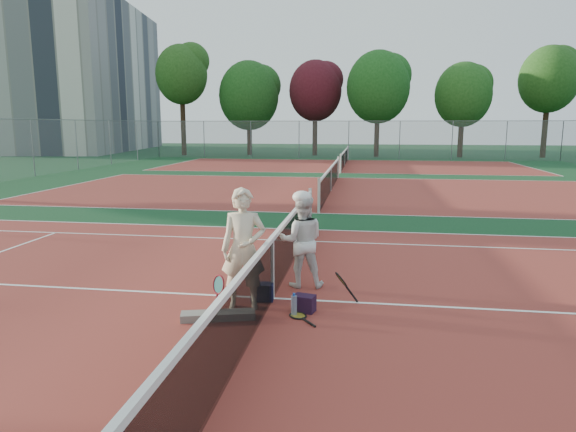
{
  "coord_description": "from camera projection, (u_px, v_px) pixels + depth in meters",
  "views": [
    {
      "loc": [
        1.41,
        -7.69,
        2.74
      ],
      "look_at": [
        0.0,
        1.63,
        1.05
      ],
      "focal_mm": 32.0,
      "sensor_mm": 36.0,
      "label": 1
    }
  ],
  "objects": [
    {
      "name": "player_a",
      "position": [
        244.0,
        249.0,
        7.62
      ],
      "size": [
        0.72,
        0.52,
        1.83
      ],
      "primitive_type": "imported",
      "rotation": [
        0.0,
        0.0,
        0.14
      ],
      "color": "beige",
      "rests_on": "ground"
    },
    {
      "name": "sports_bag_navy",
      "position": [
        262.0,
        292.0,
        8.08
      ],
      "size": [
        0.37,
        0.27,
        0.27
      ],
      "primitive_type": "cube",
      "rotation": [
        0.0,
        0.0,
        0.1
      ],
      "color": "black",
      "rests_on": "ground"
    },
    {
      "name": "net_far_a",
      "position": [
        331.0,
        179.0,
        21.23
      ],
      "size": [
        0.1,
        10.98,
        1.02
      ],
      "primitive_type": null,
      "color": "black",
      "rests_on": "ground"
    },
    {
      "name": "sports_bag_purple",
      "position": [
        304.0,
        303.0,
        7.59
      ],
      "size": [
        0.35,
        0.28,
        0.25
      ],
      "primitive_type": "cube",
      "rotation": [
        0.0,
        0.0,
        -0.24
      ],
      "color": "black",
      "rests_on": "ground"
    },
    {
      "name": "tree_back_0",
      "position": [
        181.0,
        75.0,
        44.97
      ],
      "size": [
        4.52,
        4.52,
        9.64
      ],
      "color": "#382314",
      "rests_on": "ground"
    },
    {
      "name": "tree_back_1",
      "position": [
        249.0,
        96.0,
        45.59
      ],
      "size": [
        5.31,
        5.31,
        8.31
      ],
      "color": "#382314",
      "rests_on": "ground"
    },
    {
      "name": "net_cover_canvas",
      "position": [
        218.0,
        316.0,
        7.3
      ],
      "size": [
        1.08,
        0.51,
        0.11
      ],
      "primitive_type": "cube",
      "rotation": [
        0.0,
        0.0,
        0.27
      ],
      "color": "slate",
      "rests_on": "ground"
    },
    {
      "name": "net_far_b",
      "position": [
        345.0,
        158.0,
        34.36
      ],
      "size": [
        0.1,
        10.98,
        1.02
      ],
      "primitive_type": null,
      "color": "black",
      "rests_on": "ground"
    },
    {
      "name": "tree_back_3",
      "position": [
        378.0,
        87.0,
        43.1
      ],
      "size": [
        5.29,
        5.29,
        8.87
      ],
      "color": "#382314",
      "rests_on": "ground"
    },
    {
      "name": "court_main",
      "position": [
        273.0,
        298.0,
        8.18
      ],
      "size": [
        23.77,
        10.97,
        0.01
      ],
      "primitive_type": "cube",
      "color": "maroon",
      "rests_on": "ground"
    },
    {
      "name": "ground",
      "position": [
        273.0,
        299.0,
        8.18
      ],
      "size": [
        130.0,
        130.0,
        0.0
      ],
      "primitive_type": "plane",
      "color": "#0E351A",
      "rests_on": "ground"
    },
    {
      "name": "racket_black_held",
      "position": [
        341.0,
        288.0,
        7.89
      ],
      "size": [
        0.45,
        0.39,
        0.5
      ],
      "primitive_type": null,
      "rotation": [
        0.0,
        0.0,
        3.54
      ],
      "color": "black",
      "rests_on": "ground"
    },
    {
      "name": "racket_spare",
      "position": [
        298.0,
        316.0,
        7.4
      ],
      "size": [
        0.58,
        0.64,
        0.03
      ],
      "primitive_type": null,
      "rotation": [
        0.0,
        0.0,
        2.23
      ],
      "color": "black",
      "rests_on": "ground"
    },
    {
      "name": "apartment_block",
      "position": [
        85.0,
        78.0,
        53.81
      ],
      "size": [
        12.96,
        23.18,
        15.0
      ],
      "primitive_type": "cube",
      "rotation": [
        0.0,
        0.0,
        0.14
      ],
      "color": "beige",
      "rests_on": "ground"
    },
    {
      "name": "court_far_a",
      "position": [
        331.0,
        191.0,
        21.32
      ],
      "size": [
        23.77,
        10.97,
        0.01
      ],
      "primitive_type": "cube",
      "color": "maroon",
      "rests_on": "ground"
    },
    {
      "name": "player_b",
      "position": [
        302.0,
        241.0,
        8.68
      ],
      "size": [
        0.85,
        0.71,
        1.59
      ],
      "primitive_type": "imported",
      "rotation": [
        0.0,
        0.0,
        3.29
      ],
      "color": "silver",
      "rests_on": "ground"
    },
    {
      "name": "court_far_b",
      "position": [
        345.0,
        166.0,
        34.45
      ],
      "size": [
        23.77,
        10.97,
        0.01
      ],
      "primitive_type": "cube",
      "color": "maroon",
      "rests_on": "ground"
    },
    {
      "name": "tree_back_maroon",
      "position": [
        315.0,
        91.0,
        44.99
      ],
      "size": [
        4.62,
        4.62,
        8.3
      ],
      "color": "#382314",
      "rests_on": "ground"
    },
    {
      "name": "racket_red",
      "position": [
        219.0,
        296.0,
        7.41
      ],
      "size": [
        0.31,
        0.27,
        0.59
      ],
      "primitive_type": null,
      "rotation": [
        0.0,
        0.0,
        0.98
      ],
      "color": "maroon",
      "rests_on": "ground"
    },
    {
      "name": "tree_back_5",
      "position": [
        549.0,
        80.0,
        41.75
      ],
      "size": [
        4.71,
        4.71,
        9.06
      ],
      "color": "#382314",
      "rests_on": "ground"
    },
    {
      "name": "net_main",
      "position": [
        273.0,
        268.0,
        8.09
      ],
      "size": [
        0.1,
        10.98,
        1.02
      ],
      "primitive_type": null,
      "color": "black",
      "rests_on": "ground"
    },
    {
      "name": "water_bottle",
      "position": [
        294.0,
        306.0,
        7.42
      ],
      "size": [
        0.09,
        0.09,
        0.3
      ],
      "primitive_type": "cylinder",
      "color": "#ACC0DA",
      "rests_on": "ground"
    },
    {
      "name": "tree_back_4",
      "position": [
        463.0,
        95.0,
        42.52
      ],
      "size": [
        4.64,
        4.64,
        7.83
      ],
      "color": "#382314",
      "rests_on": "ground"
    },
    {
      "name": "fence_back",
      "position": [
        349.0,
        140.0,
        41.0
      ],
      "size": [
        32.0,
        0.06,
        3.0
      ],
      "primitive_type": null,
      "color": "slate",
      "rests_on": "ground"
    }
  ]
}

